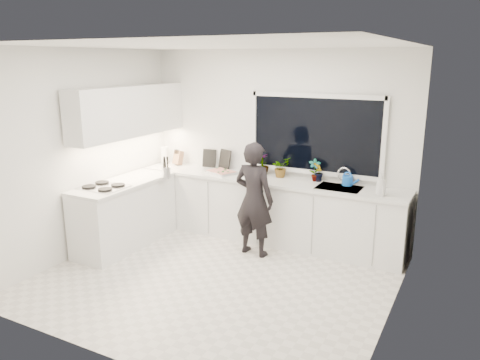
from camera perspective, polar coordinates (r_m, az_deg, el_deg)
The scene contains 25 objects.
floor at distance 5.74m, azimuth -3.03°, elevation -12.03°, with size 4.00×3.50×0.02m, color beige.
wall_back at distance 6.82m, azimuth 4.40°, elevation 4.29°, with size 4.00×0.02×2.70m, color white.
wall_left at distance 6.53m, azimuth -18.58°, elevation 3.11°, with size 0.02×3.50×2.70m, color white.
wall_right at distance 4.61m, azimuth 18.75°, elevation -1.42°, with size 0.02×3.50×2.70m, color white.
ceiling at distance 5.14m, azimuth -3.45°, elevation 16.22°, with size 4.00×3.50×0.02m, color white.
window at distance 6.54m, azimuth 9.16°, elevation 5.49°, with size 1.80×0.02×1.00m, color black.
base_cabinets_back at distance 6.77m, azimuth 3.20°, elevation -3.73°, with size 3.92×0.58×0.88m, color white.
base_cabinets_left at distance 6.76m, azimuth -13.83°, elevation -4.15°, with size 0.58×1.60×0.88m, color white.
countertop_back at distance 6.63m, azimuth 3.22°, elevation 0.03°, with size 3.94×0.62×0.04m, color silver.
countertop_left at distance 6.63m, azimuth -14.07°, elevation -0.38°, with size 0.62×1.60×0.04m, color silver.
upper_cabinets at distance 6.80m, azimuth -13.36°, elevation 8.17°, with size 0.34×2.10×0.70m, color white.
sink at distance 6.30m, azimuth 11.98°, elevation -1.33°, with size 0.58×0.42×0.14m, color silver.
faucet at distance 6.45m, azimuth 12.54°, elevation 0.47°, with size 0.03×0.03×0.22m, color silver.
stovetop at distance 6.39m, azimuth -16.29°, elevation -0.76°, with size 0.56×0.48×0.03m, color black.
person at distance 6.16m, azimuth 1.71°, elevation -2.36°, with size 0.56×0.37×1.53m, color black.
pizza_tray at distance 6.92m, azimuth -2.30°, elevation 0.97°, with size 0.41×0.30×0.03m, color silver.
pizza at distance 6.92m, azimuth -2.31°, elevation 1.10°, with size 0.38×0.27×0.01m, color red.
watering_can at distance 6.40m, azimuth 12.96°, elevation -0.06°, with size 0.14×0.14×0.13m, color blue.
paper_towel_roll at distance 7.61m, azimuth -9.18°, elevation 2.92°, with size 0.11×0.11×0.26m, color silver.
knife_block at distance 7.51m, azimuth -7.54°, elevation 2.67°, with size 0.13×0.10×0.22m, color olive.
utensil_crock at distance 6.70m, azimuth -9.00°, elevation 0.90°, with size 0.13×0.13×0.16m, color silver.
picture_frame_large at distance 7.31m, azimuth -3.77°, elevation 2.67°, with size 0.22×0.02×0.28m, color black.
picture_frame_small at distance 7.17m, azimuth -1.86°, elevation 2.54°, with size 0.25×0.02×0.30m, color black.
herb_plants at distance 6.66m, azimuth 5.55°, elevation 1.53°, with size 1.04×0.32×0.31m.
soap_bottles at distance 5.99m, azimuth 16.80°, elevation -0.63°, with size 0.14×0.14×0.30m.
Camera 1 is at (2.65, -4.40, 2.55)m, focal length 35.00 mm.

